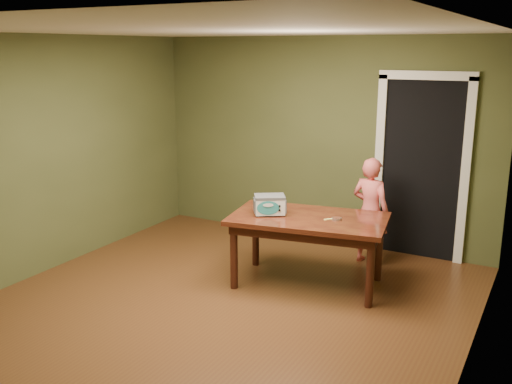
% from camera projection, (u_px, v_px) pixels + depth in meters
% --- Properties ---
extents(floor, '(5.00, 5.00, 0.00)m').
position_uv_depth(floor, '(215.00, 312.00, 5.44)').
color(floor, '#513017').
rests_on(floor, ground).
extents(room_shell, '(4.52, 5.02, 2.61)m').
position_uv_depth(room_shell, '(212.00, 135.00, 5.03)').
color(room_shell, '#4B512B').
rests_on(room_shell, ground).
extents(doorway, '(1.10, 0.66, 2.25)m').
position_uv_depth(doorway, '(427.00, 166.00, 6.95)').
color(doorway, black).
rests_on(doorway, ground).
extents(dining_table, '(1.73, 1.16, 0.75)m').
position_uv_depth(dining_table, '(308.00, 226.00, 5.94)').
color(dining_table, black).
rests_on(dining_table, floor).
extents(toy_oven, '(0.39, 0.36, 0.21)m').
position_uv_depth(toy_oven, '(270.00, 204.00, 5.97)').
color(toy_oven, '#4C4F54').
rests_on(toy_oven, dining_table).
extents(baking_pan, '(0.10, 0.10, 0.02)m').
position_uv_depth(baking_pan, '(337.00, 219.00, 5.80)').
color(baking_pan, silver).
rests_on(baking_pan, dining_table).
extents(spatula, '(0.13, 0.16, 0.01)m').
position_uv_depth(spatula, '(332.00, 219.00, 5.83)').
color(spatula, '#FDF16E').
rests_on(spatula, dining_table).
extents(child, '(0.51, 0.39, 1.25)m').
position_uv_depth(child, '(370.00, 211.00, 6.56)').
color(child, '#EE6462').
rests_on(child, floor).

